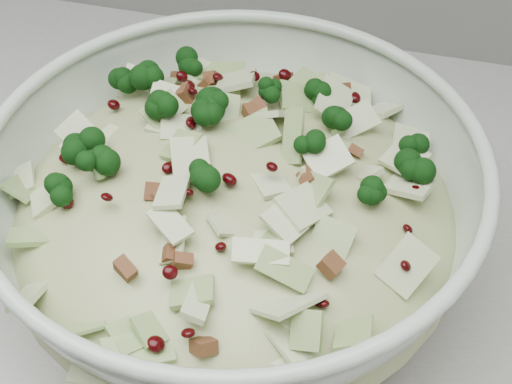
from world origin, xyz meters
TOP-DOWN VIEW (x-y plane):
  - counter at (0.00, 1.70)m, footprint 3.60×0.60m
  - mixing_bowl at (0.38, 1.60)m, footprint 0.48×0.48m
  - salad at (0.38, 1.60)m, footprint 0.43×0.43m

SIDE VIEW (x-z plane):
  - counter at x=0.00m, z-range 0.00..0.90m
  - mixing_bowl at x=0.38m, z-range 0.90..1.05m
  - salad at x=0.38m, z-range 0.93..1.07m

